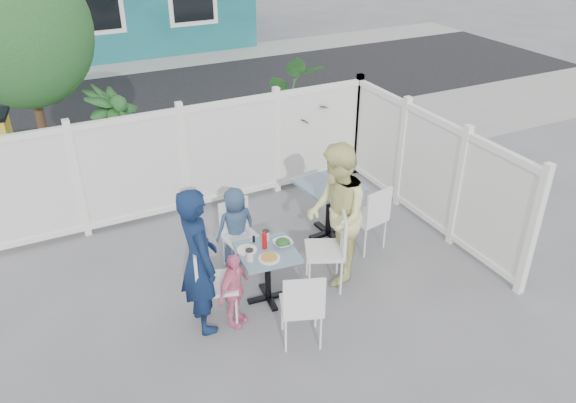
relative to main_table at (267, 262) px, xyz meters
name	(u,v)px	position (x,y,z in m)	size (l,w,h in m)	color
ground	(246,306)	(-0.29, -0.01, -0.52)	(80.00, 80.00, 0.00)	slate
near_sidewalk	(158,174)	(-0.29, 3.79, -0.51)	(24.00, 2.60, 0.01)	gray
street	(113,107)	(-0.29, 7.49, -0.51)	(24.00, 5.00, 0.01)	black
far_sidewalk	(89,71)	(-0.29, 10.59, -0.51)	(24.00, 1.60, 0.01)	gray
fence_back	(184,163)	(-0.19, 2.39, 0.27)	(5.86, 0.08, 1.60)	white
fence_right	(429,172)	(2.71, 0.59, 0.27)	(0.08, 3.66, 1.60)	white
tree	(21,32)	(-1.89, 3.29, 2.07)	(1.80, 1.62, 3.59)	#382316
potted_shrub_a	(118,148)	(-0.96, 3.09, 0.37)	(0.99, 0.99, 1.77)	#194A25
potted_shrub_b	(285,122)	(1.70, 2.99, 0.34)	(1.55, 1.34, 1.72)	#194A25
main_table	(267,262)	(0.00, 0.00, 0.00)	(0.69, 0.69, 0.67)	slate
spare_table	(329,196)	(1.33, 0.90, 0.09)	(0.80, 0.80, 0.78)	slate
chair_left	(208,277)	(-0.71, -0.04, 0.06)	(0.54, 0.55, 0.98)	white
chair_right	(332,244)	(0.79, -0.09, 0.07)	(0.59, 0.60, 1.01)	white
chair_back	(238,230)	(-0.03, 0.79, 0.00)	(0.44, 0.43, 0.88)	white
chair_near	(303,304)	(0.00, -0.84, 0.02)	(0.53, 0.52, 0.92)	white
chair_spare	(372,214)	(1.62, 0.33, 0.02)	(0.49, 0.48, 0.92)	white
man	(199,261)	(-0.81, -0.07, 0.32)	(0.61, 0.40, 1.67)	#0E1F41
woman	(336,215)	(0.90, 0.04, 0.35)	(0.85, 0.66, 1.74)	#E6DE46
boy	(236,226)	(-0.03, 0.86, 0.00)	(0.51, 0.33, 1.04)	navy
toddler	(234,291)	(-0.50, -0.23, -0.07)	(0.53, 0.22, 0.90)	pink
plate_main	(269,258)	(-0.04, -0.15, 0.16)	(0.24, 0.24, 0.01)	white
plate_side	(247,250)	(-0.20, 0.11, 0.16)	(0.23, 0.23, 0.02)	white
salad_bowl	(283,243)	(0.21, 0.03, 0.18)	(0.22, 0.22, 0.05)	white
coffee_cup_a	(250,255)	(-0.24, -0.08, 0.21)	(0.08, 0.08, 0.12)	silver
coffee_cup_b	(266,236)	(0.08, 0.21, 0.21)	(0.08, 0.08, 0.11)	silver
ketchup_bottle	(265,241)	(0.00, 0.06, 0.24)	(0.06, 0.06, 0.18)	#B0070D
salt_shaker	(252,239)	(-0.07, 0.26, 0.19)	(0.03, 0.03, 0.07)	white
pepper_shaker	(254,239)	(-0.06, 0.24, 0.19)	(0.03, 0.03, 0.08)	black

